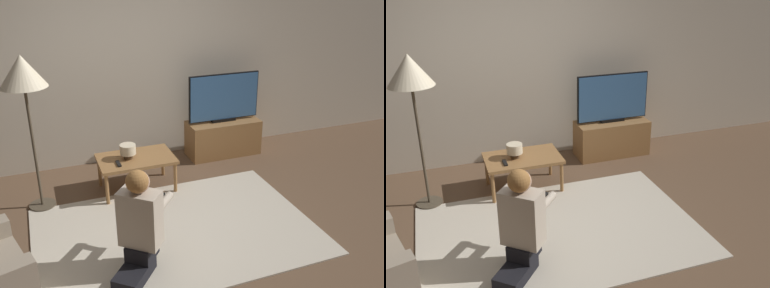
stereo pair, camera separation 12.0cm
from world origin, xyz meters
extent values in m
plane|color=brown|center=(0.00, 0.00, 0.00)|extent=(10.00, 10.00, 0.00)
cube|color=beige|center=(0.00, 1.93, 1.30)|extent=(10.00, 0.06, 2.60)
cube|color=beige|center=(0.00, 0.00, 0.01)|extent=(2.70, 1.82, 0.02)
cube|color=olive|center=(1.23, 1.56, 0.24)|extent=(0.99, 0.41, 0.48)
cube|color=black|center=(1.23, 1.56, 0.50)|extent=(0.34, 0.08, 0.04)
cube|color=black|center=(1.23, 1.57, 0.82)|extent=(0.99, 0.03, 0.63)
cube|color=#38669E|center=(1.23, 1.56, 0.82)|extent=(0.96, 0.04, 0.60)
cube|color=olive|center=(-0.14, 0.99, 0.39)|extent=(0.86, 0.56, 0.04)
cylinder|color=olive|center=(-0.53, 0.75, 0.19)|extent=(0.04, 0.04, 0.37)
cylinder|color=olive|center=(0.25, 0.75, 0.19)|extent=(0.04, 0.04, 0.37)
cylinder|color=olive|center=(-0.53, 1.23, 0.19)|extent=(0.04, 0.04, 0.37)
cylinder|color=olive|center=(0.25, 1.23, 0.19)|extent=(0.04, 0.04, 0.37)
cylinder|color=#4C4233|center=(-1.20, 0.98, 0.01)|extent=(0.28, 0.28, 0.03)
cylinder|color=#4C4233|center=(-1.20, 0.98, 0.82)|extent=(0.03, 0.03, 1.58)
cone|color=beige|center=(-1.20, 0.98, 1.50)|extent=(0.46, 0.46, 0.32)
cube|color=black|center=(-0.55, -0.54, 0.07)|extent=(0.44, 0.46, 0.11)
cube|color=black|center=(-0.45, -0.42, 0.20)|extent=(0.32, 0.33, 0.14)
cube|color=#C1B29E|center=(-0.45, -0.42, 0.51)|extent=(0.39, 0.37, 0.49)
sphere|color=tan|center=(-0.45, -0.42, 0.85)|extent=(0.18, 0.18, 0.18)
sphere|color=#9E6B38|center=(-0.46, -0.44, 0.86)|extent=(0.19, 0.19, 0.19)
cube|color=black|center=(-0.21, -0.14, 0.54)|extent=(0.12, 0.12, 0.04)
cylinder|color=#C1B29E|center=(-0.21, -0.30, 0.54)|extent=(0.25, 0.27, 0.07)
cylinder|color=#C1B29E|center=(-0.37, -0.17, 0.54)|extent=(0.25, 0.27, 0.07)
cylinder|color=#4C3823|center=(-0.22, 0.99, 0.44)|extent=(0.10, 0.10, 0.06)
cylinder|color=beige|center=(-0.22, 0.99, 0.52)|extent=(0.18, 0.18, 0.11)
cube|color=black|center=(-0.36, 0.88, 0.42)|extent=(0.04, 0.15, 0.02)
camera|label=1|loc=(-1.13, -3.38, 2.44)|focal=40.00mm
camera|label=2|loc=(-1.02, -3.42, 2.44)|focal=40.00mm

